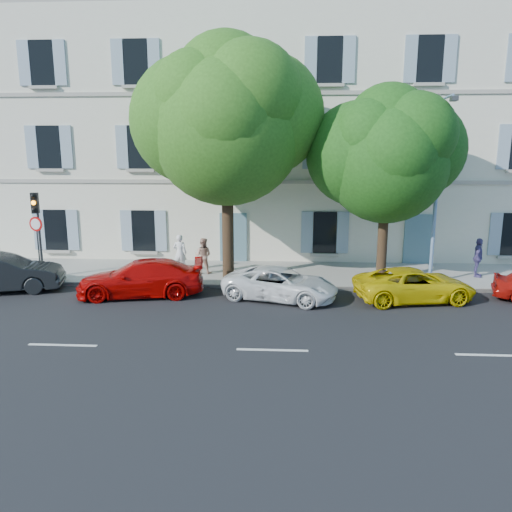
# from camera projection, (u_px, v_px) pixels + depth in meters

# --- Properties ---
(ground) EXTENTS (90.00, 90.00, 0.00)m
(ground) POSITION_uv_depth(u_px,v_px,m) (275.00, 306.00, 17.81)
(ground) COLOR black
(sidewalk) EXTENTS (36.00, 4.50, 0.15)m
(sidewalk) POSITION_uv_depth(u_px,v_px,m) (278.00, 274.00, 22.13)
(sidewalk) COLOR #A09E96
(sidewalk) RESTS_ON ground
(kerb) EXTENTS (36.00, 0.16, 0.16)m
(kerb) POSITION_uv_depth(u_px,v_px,m) (277.00, 287.00, 20.01)
(kerb) COLOR #9E998E
(kerb) RESTS_ON ground
(building) EXTENTS (28.00, 7.00, 12.00)m
(building) POSITION_uv_depth(u_px,v_px,m) (281.00, 140.00, 26.51)
(building) COLOR silver
(building) RESTS_ON ground
(car_dark_sedan) EXTENTS (4.78, 2.71, 1.49)m
(car_dark_sedan) POSITION_uv_depth(u_px,v_px,m) (2.00, 273.00, 19.48)
(car_dark_sedan) COLOR black
(car_dark_sedan) RESTS_ON ground
(car_red_coupe) EXTENTS (5.00, 2.69, 1.38)m
(car_red_coupe) POSITION_uv_depth(u_px,v_px,m) (141.00, 278.00, 18.98)
(car_red_coupe) COLOR #B20605
(car_red_coupe) RESTS_ON ground
(car_white_coupe) EXTENTS (4.64, 3.08, 1.18)m
(car_white_coupe) POSITION_uv_depth(u_px,v_px,m) (280.00, 284.00, 18.53)
(car_white_coupe) COLOR white
(car_white_coupe) RESTS_ON ground
(car_yellow_supercar) EXTENTS (4.66, 2.75, 1.22)m
(car_yellow_supercar) POSITION_uv_depth(u_px,v_px,m) (414.00, 285.00, 18.35)
(car_yellow_supercar) COLOR #D9BD09
(car_yellow_supercar) RESTS_ON ground
(tree_left) EXTENTS (6.16, 6.16, 9.54)m
(tree_left) POSITION_uv_depth(u_px,v_px,m) (227.00, 129.00, 19.83)
(tree_left) COLOR #3A2819
(tree_left) RESTS_ON sidewalk
(tree_right) EXTENTS (4.93, 4.93, 7.59)m
(tree_right) POSITION_uv_depth(u_px,v_px,m) (387.00, 161.00, 19.75)
(tree_right) COLOR #3A2819
(tree_right) RESTS_ON sidewalk
(traffic_light) EXTENTS (0.31, 0.41, 3.61)m
(traffic_light) POSITION_uv_depth(u_px,v_px,m) (37.00, 217.00, 20.60)
(traffic_light) COLOR #383A3D
(traffic_light) RESTS_ON sidewalk
(road_sign) EXTENTS (0.60, 0.16, 2.62)m
(road_sign) POSITION_uv_depth(u_px,v_px,m) (37.00, 234.00, 20.68)
(road_sign) COLOR #383A3D
(road_sign) RESTS_ON sidewalk
(street_lamp) EXTENTS (0.25, 1.55, 7.27)m
(street_lamp) POSITION_uv_depth(u_px,v_px,m) (438.00, 181.00, 19.36)
(street_lamp) COLOR #7293BF
(street_lamp) RESTS_ON sidewalk
(pedestrian_a) EXTENTS (0.64, 0.45, 1.67)m
(pedestrian_a) POSITION_uv_depth(u_px,v_px,m) (180.00, 253.00, 22.16)
(pedestrian_a) COLOR silver
(pedestrian_a) RESTS_ON sidewalk
(pedestrian_b) EXTENTS (0.84, 0.70, 1.57)m
(pedestrian_b) POSITION_uv_depth(u_px,v_px,m) (203.00, 256.00, 21.81)
(pedestrian_b) COLOR tan
(pedestrian_b) RESTS_ON sidewalk
(pedestrian_c) EXTENTS (0.76, 1.06, 1.67)m
(pedestrian_c) POSITION_uv_depth(u_px,v_px,m) (478.00, 258.00, 21.18)
(pedestrian_c) COLOR #514783
(pedestrian_c) RESTS_ON sidewalk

